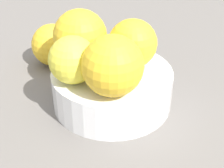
% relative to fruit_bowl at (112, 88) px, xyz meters
% --- Properties ---
extents(ground_plane, '(1.10, 1.10, 0.02)m').
position_rel_fruit_bowl_xyz_m(ground_plane, '(0.00, 0.00, -0.04)').
color(ground_plane, '#66605B').
extents(fruit_bowl, '(0.17, 0.17, 0.05)m').
position_rel_fruit_bowl_xyz_m(fruit_bowl, '(0.00, 0.00, 0.00)').
color(fruit_bowl, white).
rests_on(fruit_bowl, ground_plane).
extents(orange_in_bowl_0, '(0.07, 0.07, 0.07)m').
position_rel_fruit_bowl_xyz_m(orange_in_bowl_0, '(0.03, -0.01, 0.06)').
color(orange_in_bowl_0, yellow).
rests_on(orange_in_bowl_0, fruit_bowl).
extents(orange_in_bowl_1, '(0.06, 0.06, 0.06)m').
position_rel_fruit_bowl_xyz_m(orange_in_bowl_1, '(-0.05, 0.03, 0.06)').
color(orange_in_bowl_1, yellow).
rests_on(orange_in_bowl_1, fruit_bowl).
extents(orange_in_bowl_2, '(0.08, 0.08, 0.08)m').
position_rel_fruit_bowl_xyz_m(orange_in_bowl_2, '(-0.04, -0.03, 0.07)').
color(orange_in_bowl_2, yellow).
rests_on(orange_in_bowl_2, fruit_bowl).
extents(orange_in_bowl_3, '(0.08, 0.08, 0.08)m').
position_rel_fruit_bowl_xyz_m(orange_in_bowl_3, '(0.00, 0.06, 0.07)').
color(orange_in_bowl_3, yellow).
rests_on(orange_in_bowl_3, fruit_bowl).
extents(orange_loose_0, '(0.07, 0.07, 0.07)m').
position_rel_fruit_bowl_xyz_m(orange_loose_0, '(0.04, 0.15, 0.01)').
color(orange_loose_0, yellow).
rests_on(orange_loose_0, ground_plane).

